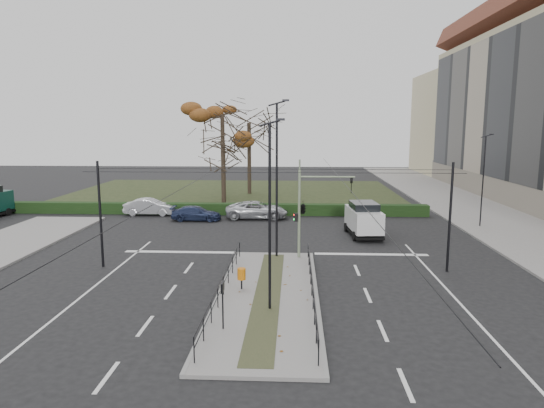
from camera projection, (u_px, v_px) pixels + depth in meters
The scene contains 20 objects.
ground at pixel (270, 280), 25.04m from camera, with size 140.00×140.00×0.00m, color black.
median_island at pixel (268, 296), 22.56m from camera, with size 4.40×15.00×0.14m, color slate.
sidewalk_east at pixel (472, 209), 45.87m from camera, with size 8.00×90.00×0.14m, color slate.
park at pixel (233, 193), 56.86m from camera, with size 38.00×26.00×0.10m, color black.
hedge at pixel (214, 209), 43.58m from camera, with size 38.00×1.00×1.00m, color black.
median_railing at pixel (267, 278), 22.32m from camera, with size 4.14×13.24×0.92m.
catenary at pixel (272, 210), 26.09m from camera, with size 20.00×34.00×6.00m.
traffic_light at pixel (304, 207), 28.49m from camera, with size 3.55×2.04×5.22m.
litter_bin at pixel (242, 274), 23.20m from camera, with size 0.40×0.40×1.02m.
info_panel at pixel (222, 292), 18.50m from camera, with size 0.11×0.49×1.87m.
streetlamp_median_near at pixel (270, 215), 20.13m from camera, with size 0.67×0.14×8.06m.
streetlamp_median_far at pixel (277, 178), 28.40m from camera, with size 0.77×0.16×9.25m.
streetlamp_sidewalk at pixel (483, 180), 37.37m from camera, with size 0.60×0.12×7.15m.
parked_car_second at pixel (150, 207), 43.19m from camera, with size 1.56×4.48×1.47m, color #B1B3B9.
parked_car_third at pixel (196, 213), 40.74m from camera, with size 1.70×4.18×1.21m, color #212C4F.
parked_car_fourth at pixel (257, 210), 41.63m from camera, with size 2.45×5.32×1.48m, color #B1B3B9.
white_van at pixel (364, 218), 34.95m from camera, with size 2.44×4.79×2.46m.
rust_tree at pixel (222, 114), 51.69m from camera, with size 7.35×7.35×11.83m.
bare_tree_center at pixel (249, 128), 55.17m from camera, with size 8.57×8.57×10.80m.
bare_tree_near at pixel (223, 147), 46.46m from camera, with size 5.83×5.83×8.23m.
Camera 1 is at (1.24, -24.05, 7.91)m, focal length 32.00 mm.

